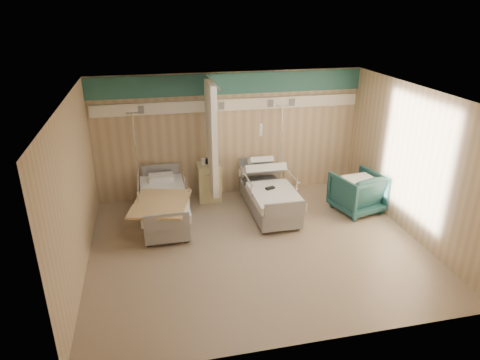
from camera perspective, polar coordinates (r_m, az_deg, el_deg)
name	(u,v)px	position (r m, az deg, el deg)	size (l,w,h in m)	color
ground	(257,246)	(8.00, 2.25, -8.79)	(6.00, 5.00, 0.00)	gray
room_walls	(253,146)	(7.43, 1.74, 4.54)	(6.04, 5.04, 2.82)	tan
bed_right	(269,198)	(9.10, 3.89, -2.46)	(1.00, 2.16, 0.63)	white
bed_left	(164,208)	(8.79, -10.06, -3.74)	(1.00, 2.16, 0.63)	white
bedside_cabinet	(209,182)	(9.64, -4.16, -0.27)	(0.50, 0.48, 0.85)	#CDC180
visitor_armchair	(357,192)	(9.43, 15.36, -1.58)	(0.92, 0.94, 0.86)	#1C4746
waffle_blanket	(361,172)	(9.26, 15.83, 1.05)	(0.62, 0.55, 0.07)	silver
iv_stand_right	(280,176)	(9.94, 5.32, 0.48)	(0.38, 0.38, 2.11)	silver
iv_stand_left	(139,187)	(9.63, -13.26, -0.85)	(0.37, 0.37, 2.09)	silver
call_remote	(270,188)	(8.76, 4.04, -1.07)	(0.19, 0.09, 0.04)	black
tan_blanket	(161,203)	(8.22, -10.53, -3.09)	(1.00, 1.26, 0.04)	tan
toiletry_bag	(211,161)	(9.51, -3.87, 2.57)	(0.22, 0.14, 0.12)	black
white_cup	(203,161)	(9.48, -4.91, 2.52)	(0.09, 0.09, 0.14)	white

